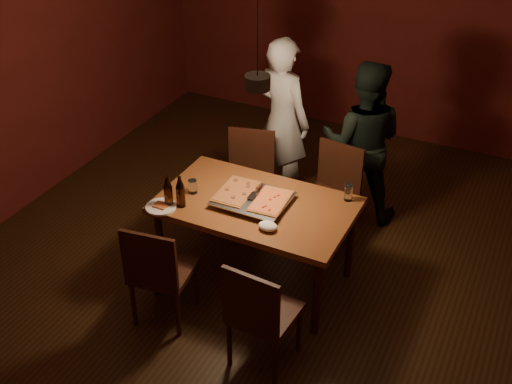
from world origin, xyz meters
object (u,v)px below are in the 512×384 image
at_px(pizza_tray, 253,200).
at_px(beer_bottle_a, 168,191).
at_px(chair_near_left, 157,266).
at_px(beer_bottle_b, 180,191).
at_px(plate_slice, 161,207).
at_px(chair_near_right, 259,309).
at_px(pendant_lamp, 257,81).
at_px(chair_far_right, 334,185).
at_px(diner_white, 282,120).
at_px(diner_dark, 362,142).
at_px(chair_far_left, 249,170).
at_px(dining_table, 256,211).

distance_m(pizza_tray, beer_bottle_a, 0.65).
relative_size(chair_near_left, beer_bottle_b, 1.85).
bearing_deg(plate_slice, pizza_tray, 31.55).
distance_m(beer_bottle_b, plate_slice, 0.20).
height_order(chair_near_left, chair_near_right, same).
height_order(beer_bottle_a, beer_bottle_b, beer_bottle_b).
xyz_separation_m(beer_bottle_a, pendant_lamp, (0.60, 0.32, 0.88)).
relative_size(chair_far_right, chair_near_left, 1.00).
height_order(diner_white, pendant_lamp, pendant_lamp).
bearing_deg(beer_bottle_a, pendant_lamp, 28.33).
bearing_deg(diner_dark, pizza_tray, 57.88).
bearing_deg(pizza_tray, beer_bottle_b, -147.67).
height_order(pizza_tray, beer_bottle_a, beer_bottle_a).
relative_size(chair_far_left, chair_near_left, 1.06).
height_order(plate_slice, pendant_lamp, pendant_lamp).
relative_size(beer_bottle_b, diner_white, 0.16).
xyz_separation_m(chair_far_left, pendant_lamp, (0.44, -0.74, 1.22)).
distance_m(plate_slice, diner_dark, 1.97).
bearing_deg(chair_far_right, chair_near_right, 100.49).
relative_size(beer_bottle_a, diner_white, 0.16).
relative_size(pizza_tray, diner_dark, 0.36).
relative_size(diner_white, pendant_lamp, 1.47).
xyz_separation_m(dining_table, chair_far_right, (0.34, 0.83, -0.14)).
bearing_deg(pizza_tray, chair_near_right, -59.38).
distance_m(chair_far_right, pendant_lamp, 1.52).
height_order(dining_table, beer_bottle_b, beer_bottle_b).
bearing_deg(beer_bottle_b, dining_table, 30.28).
relative_size(dining_table, diner_dark, 0.98).
distance_m(chair_near_left, plate_slice, 0.50).
bearing_deg(pizza_tray, pendant_lamp, 19.50).
distance_m(chair_near_right, diner_dark, 2.13).
xyz_separation_m(chair_far_right, plate_slice, (-0.97, -1.21, 0.22)).
distance_m(dining_table, pendant_lamp, 1.08).
relative_size(diner_white, diner_dark, 1.06).
relative_size(dining_table, beer_bottle_a, 5.77).
bearing_deg(dining_table, beer_bottle_a, -151.17).
xyz_separation_m(pizza_tray, diner_white, (-0.33, 1.30, 0.03)).
bearing_deg(pendant_lamp, chair_far_left, 120.89).
bearing_deg(beer_bottle_b, chair_near_right, -30.78).
bearing_deg(chair_far_left, dining_table, 105.69).
bearing_deg(pizza_tray, dining_table, 28.39).
bearing_deg(beer_bottle_b, beer_bottle_a, -159.92).
bearing_deg(chair_near_right, chair_near_left, 179.18).
distance_m(beer_bottle_b, pendant_lamp, 1.06).
bearing_deg(chair_far_left, pizza_tray, 104.01).
bearing_deg(chair_near_left, pendant_lamp, 52.61).
xyz_separation_m(chair_far_right, beer_bottle_a, (-0.93, -1.15, 0.34)).
bearing_deg(dining_table, chair_near_right, -62.77).
distance_m(chair_far_right, pizza_tray, 0.95).
distance_m(beer_bottle_b, diner_white, 1.58).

